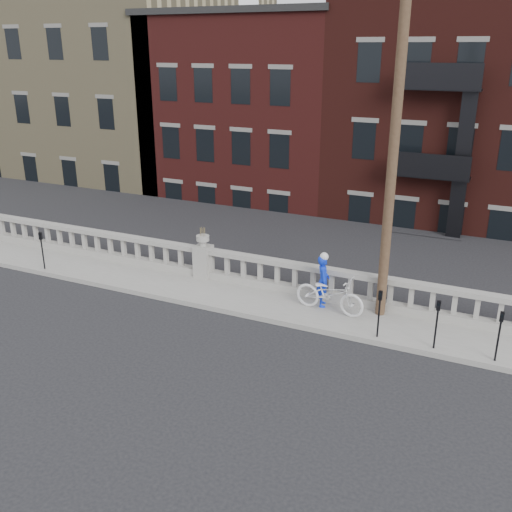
{
  "coord_description": "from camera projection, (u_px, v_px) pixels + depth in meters",
  "views": [
    {
      "loc": [
        9.3,
        -11.79,
        7.61
      ],
      "look_at": [
        2.33,
        3.2,
        1.5
      ],
      "focal_mm": 40.0,
      "sensor_mm": 36.0,
      "label": 1
    }
  ],
  "objects": [
    {
      "name": "parking_meter_b",
      "position": [
        379.0,
        308.0,
        15.27
      ],
      "size": [
        0.1,
        0.09,
        1.36
      ],
      "color": "black",
      "rests_on": "sidewalk"
    },
    {
      "name": "cyclist",
      "position": [
        323.0,
        281.0,
        17.17
      ],
      "size": [
        0.56,
        0.68,
        1.6
      ],
      "primitive_type": "imported",
      "rotation": [
        0.0,
        0.0,
        1.91
      ],
      "color": "#0D2CD1",
      "rests_on": "sidewalk"
    },
    {
      "name": "ground",
      "position": [
        136.0,
        328.0,
        16.35
      ],
      "size": [
        120.0,
        120.0,
        0.0
      ],
      "primitive_type": "plane",
      "color": "black",
      "rests_on": "ground"
    },
    {
      "name": "balustrade",
      "position": [
        204.0,
        263.0,
        19.48
      ],
      "size": [
        28.0,
        0.34,
        1.03
      ],
      "color": "gray",
      "rests_on": "sidewalk"
    },
    {
      "name": "utility_pole",
      "position": [
        394.0,
        141.0,
        15.14
      ],
      "size": [
        1.6,
        0.28,
        10.0
      ],
      "color": "#422D1E",
      "rests_on": "sidewalk"
    },
    {
      "name": "bicycle",
      "position": [
        330.0,
        294.0,
        16.86
      ],
      "size": [
        2.22,
        0.98,
        1.13
      ],
      "primitive_type": "imported",
      "rotation": [
        0.0,
        0.0,
        1.46
      ],
      "color": "silver",
      "rests_on": "sidewalk"
    },
    {
      "name": "lower_level",
      "position": [
        367.0,
        132.0,
        34.81
      ],
      "size": [
        80.0,
        44.0,
        20.8
      ],
      "color": "#605E59",
      "rests_on": "ground"
    },
    {
      "name": "planter_pedestal",
      "position": [
        203.0,
        258.0,
        19.42
      ],
      "size": [
        0.55,
        0.55,
        1.76
      ],
      "color": "gray",
      "rests_on": "sidewalk"
    },
    {
      "name": "parking_meter_a",
      "position": [
        42.0,
        246.0,
        20.0
      ],
      "size": [
        0.1,
        0.09,
        1.36
      ],
      "color": "black",
      "rests_on": "sidewalk"
    },
    {
      "name": "sidewalk",
      "position": [
        190.0,
        288.0,
        18.87
      ],
      "size": [
        32.0,
        2.2,
        0.15
      ],
      "primitive_type": "cube",
      "color": "gray",
      "rests_on": "ground"
    },
    {
      "name": "parking_meter_c",
      "position": [
        437.0,
        319.0,
        14.68
      ],
      "size": [
        0.1,
        0.09,
        1.36
      ],
      "color": "black",
      "rests_on": "sidewalk"
    },
    {
      "name": "parking_meter_d",
      "position": [
        500.0,
        331.0,
        14.09
      ],
      "size": [
        0.1,
        0.09,
        1.36
      ],
      "color": "black",
      "rests_on": "sidewalk"
    }
  ]
}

